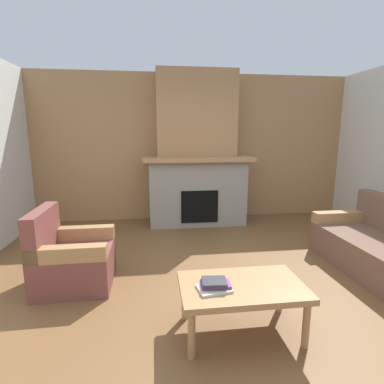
% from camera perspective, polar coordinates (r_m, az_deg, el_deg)
% --- Properties ---
extents(ground, '(9.00, 9.00, 0.00)m').
position_cam_1_polar(ground, '(3.23, 7.89, -19.06)').
color(ground, brown).
extents(wall_back_wood_panel, '(6.00, 0.12, 2.70)m').
position_cam_1_polar(wall_back_wood_panel, '(5.75, 0.33, 8.45)').
color(wall_back_wood_panel, '#A87A4C').
rests_on(wall_back_wood_panel, ground).
extents(fireplace, '(1.90, 0.82, 2.70)m').
position_cam_1_polar(fireplace, '(5.39, 0.87, 6.28)').
color(fireplace, gray).
rests_on(fireplace, ground).
extents(armchair, '(0.77, 0.77, 0.85)m').
position_cam_1_polar(armchair, '(3.54, -22.17, -11.73)').
color(armchair, brown).
rests_on(armchair, ground).
extents(coffee_table, '(1.00, 0.60, 0.43)m').
position_cam_1_polar(coffee_table, '(2.57, 9.49, -18.07)').
color(coffee_table, '#A87A4C').
rests_on(coffee_table, ground).
extents(book_stack_near_edge, '(0.28, 0.22, 0.07)m').
position_cam_1_polar(book_stack_near_edge, '(2.43, 4.35, -17.35)').
color(book_stack_near_edge, beige).
rests_on(book_stack_near_edge, coffee_table).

